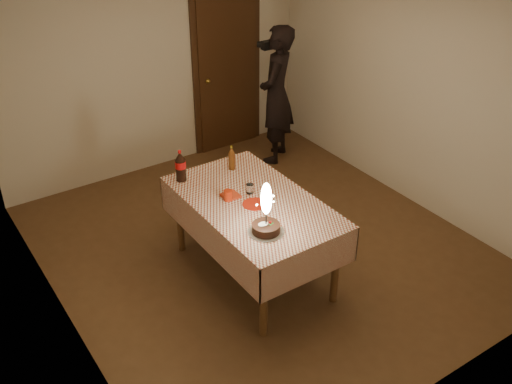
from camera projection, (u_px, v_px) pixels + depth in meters
ground at (260, 247)px, 6.22m from camera, size 4.00×4.50×0.01m
room_shell at (259, 95)px, 5.44m from camera, size 4.04×4.54×2.62m
dining_table at (253, 211)px, 5.48m from camera, size 1.02×1.72×0.83m
birthday_cake at (266, 218)px, 4.93m from camera, size 0.30×0.30×0.47m
red_plate at (254, 204)px, 5.37m from camera, size 0.22×0.22×0.01m
red_cup at (228, 195)px, 5.41m from camera, size 0.08×0.08×0.10m
clear_cup at (250, 189)px, 5.52m from camera, size 0.07×0.07×0.09m
napkin_stack at (231, 196)px, 5.48m from camera, size 0.15×0.15×0.02m
cola_bottle at (181, 166)px, 5.67m from camera, size 0.10×0.10×0.32m
amber_bottle_right at (232, 158)px, 5.88m from camera, size 0.06×0.06×0.25m
photographer at (276, 95)px, 7.49m from camera, size 0.76×0.73×1.76m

